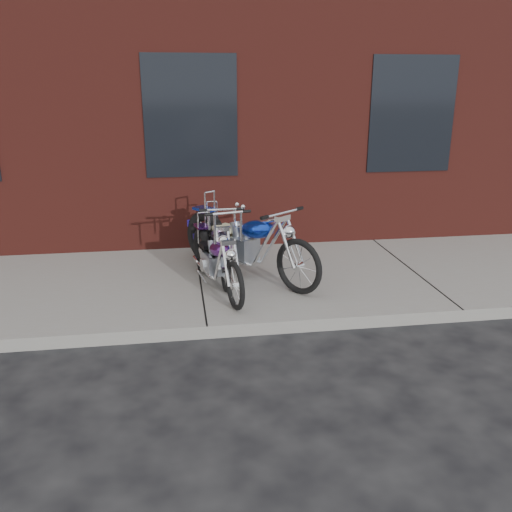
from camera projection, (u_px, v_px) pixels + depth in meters
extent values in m
plane|color=black|center=(208.00, 339.00, 5.95)|extent=(120.00, 120.00, 0.00)
cube|color=gray|center=(200.00, 285.00, 7.34)|extent=(22.00, 3.00, 0.15)
cube|color=#5B1E18|center=(180.00, 22.00, 12.26)|extent=(22.00, 10.00, 8.00)
torus|color=black|center=(205.00, 253.00, 7.40)|extent=(0.26, 0.65, 0.64)
torus|color=black|center=(239.00, 290.00, 6.17)|extent=(0.18, 0.58, 0.58)
cube|color=#8D94A0|center=(217.00, 266.00, 6.89)|extent=(0.32, 0.40, 0.27)
ellipsoid|color=#5E237E|center=(223.00, 252.00, 6.59)|extent=(0.33, 0.53, 0.27)
cube|color=black|center=(212.00, 248.00, 7.05)|extent=(0.26, 0.29, 0.05)
cylinder|color=white|center=(235.00, 267.00, 6.19)|extent=(0.09, 0.26, 0.48)
cylinder|color=white|center=(232.00, 215.00, 6.11)|extent=(0.48, 0.13, 0.03)
cylinder|color=white|center=(206.00, 230.00, 7.23)|extent=(0.02, 0.02, 0.43)
cylinder|color=white|center=(221.00, 269.00, 7.14)|extent=(0.21, 0.79, 0.04)
torus|color=black|center=(214.00, 239.00, 7.75)|extent=(0.61, 0.72, 0.79)
torus|color=black|center=(309.00, 269.00, 6.62)|extent=(0.50, 0.61, 0.71)
cube|color=#8D94A0|center=(249.00, 250.00, 7.29)|extent=(0.51, 0.54, 0.33)
ellipsoid|color=#1435B5|center=(266.00, 232.00, 6.99)|extent=(0.60, 0.65, 0.34)
cube|color=beige|center=(234.00, 231.00, 7.41)|extent=(0.40, 0.41, 0.07)
cylinder|color=white|center=(301.00, 245.00, 6.63)|extent=(0.23, 0.28, 0.59)
cylinder|color=white|center=(293.00, 215.00, 6.61)|extent=(0.50, 0.40, 0.03)
cylinder|color=white|center=(218.00, 212.00, 7.56)|extent=(0.03, 0.03, 0.53)
cylinder|color=white|center=(244.00, 254.00, 7.58)|extent=(0.65, 0.81, 0.05)
torus|color=black|center=(213.00, 239.00, 8.00)|extent=(0.16, 0.65, 0.65)
torus|color=black|center=(227.00, 273.00, 6.69)|extent=(0.09, 0.59, 0.59)
cube|color=#8D94A0|center=(218.00, 251.00, 7.47)|extent=(0.27, 0.37, 0.27)
ellipsoid|color=#292634|center=(220.00, 238.00, 7.15)|extent=(0.26, 0.51, 0.28)
cube|color=black|center=(216.00, 234.00, 7.63)|extent=(0.23, 0.26, 0.05)
cylinder|color=white|center=(225.00, 252.00, 6.72)|extent=(0.05, 0.26, 0.49)
cylinder|color=white|center=(223.00, 212.00, 6.68)|extent=(0.50, 0.05, 0.03)
cylinder|color=white|center=(213.00, 218.00, 7.83)|extent=(0.02, 0.02, 0.43)
cylinder|color=white|center=(224.00, 255.00, 7.71)|extent=(0.08, 0.81, 0.04)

